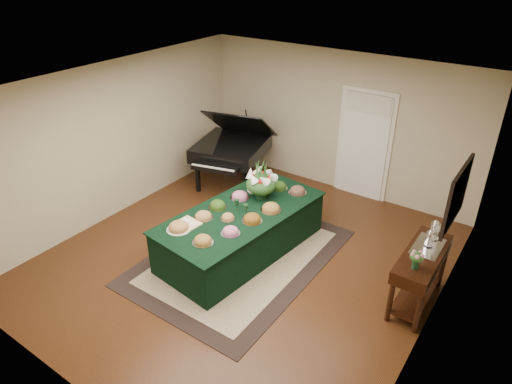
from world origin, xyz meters
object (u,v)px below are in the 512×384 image
Objects in this scene: grand_piano at (231,148)px; mahogany_sideboard at (421,265)px; buffet_table at (242,231)px; floral_centerpiece at (261,181)px.

grand_piano is 1.41× the size of mahogany_sideboard.
floral_centerpiece reaches higher than buffet_table.
grand_piano reaches higher than mahogany_sideboard.
floral_centerpiece reaches higher than mahogany_sideboard.
buffet_table is at bearing -90.16° from floral_centerpiece.
grand_piano is (-1.55, 1.22, -0.25)m from floral_centerpiece.
floral_centerpiece is at bearing -38.33° from grand_piano.
grand_piano is (-1.55, 1.76, 0.42)m from buffet_table.
floral_centerpiece is (0.00, 0.54, 0.66)m from buffet_table.
mahogany_sideboard is at bearing -18.26° from grand_piano.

